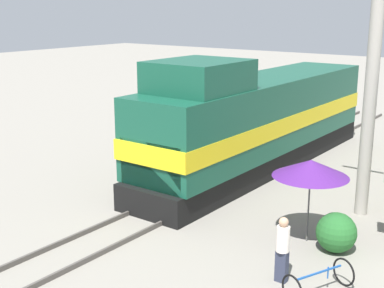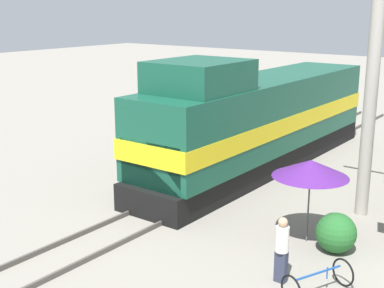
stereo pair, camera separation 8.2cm
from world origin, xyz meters
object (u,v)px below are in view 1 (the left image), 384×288
Objects in this scene: bicycle at (319,280)px; utility_pole at (373,60)px; locomotive at (256,121)px; vendor_umbrella at (311,168)px; person_bystander at (283,247)px.

utility_pole is at bearing -57.27° from bicycle.
vendor_umbrella is at bearing -47.44° from locomotive.
locomotive is 1.48× the size of utility_pole.
locomotive is 6.67m from utility_pole.
utility_pole reaches higher than locomotive.
utility_pole is at bearing -22.52° from locomotive.
bicycle is (1.01, -0.02, -0.58)m from person_bystander.
person_bystander is at bearing -78.82° from vendor_umbrella.
vendor_umbrella is 2.99m from person_bystander.
utility_pole is 5.85× the size of person_bystander.
locomotive is at bearing -28.31° from bicycle.
locomotive is 8.66× the size of person_bystander.
locomotive is 9.77m from person_bystander.
locomotive reaches higher than vendor_umbrella.
locomotive is 6.00× the size of vendor_umbrella.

